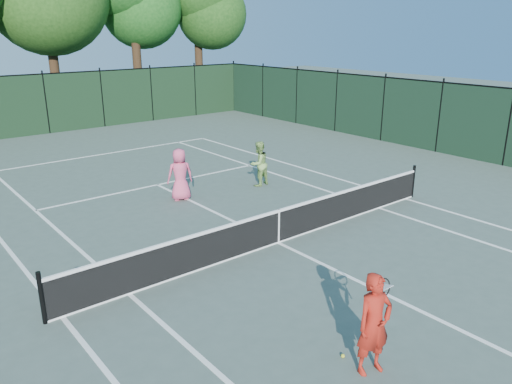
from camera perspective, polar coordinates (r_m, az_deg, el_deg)
ground at (r=12.85m, az=2.56°, el=-5.82°), size 90.00×90.00×0.00m
sideline_doubles_left at (r=10.45m, az=-21.24°, el=-13.18°), size 0.10×23.77×0.01m
sideline_doubles_right at (r=16.76m, az=16.74°, el=-0.74°), size 0.10×23.77×0.01m
sideline_singles_left at (r=10.84m, az=-14.28°, el=-11.24°), size 0.10×23.77×0.01m
sideline_singles_right at (r=15.70m, az=13.88°, el=-1.78°), size 0.10×23.77×0.01m
baseline_far at (r=22.67m, az=-17.82°, el=4.02°), size 10.97×0.10×0.01m
service_line_far at (r=17.83m, az=-11.21°, el=0.82°), size 8.23×0.10×0.01m
center_service_line at (r=12.85m, az=2.56°, el=-5.81°), size 0.10×12.80×0.01m
tennis_net at (r=12.66m, az=2.59°, el=-3.85°), size 11.69×0.09×1.06m
fence_far at (r=28.11m, az=-22.86°, el=9.21°), size 24.00×0.05×3.00m
fence_right at (r=21.99m, az=26.90°, el=6.51°), size 0.05×36.00×3.00m
coach at (r=8.23m, az=13.36°, el=-14.48°), size 1.02×0.56×1.70m
player_pink at (r=15.94m, az=-8.68°, el=2.00°), size 0.93×0.74×1.67m
player_green at (r=17.23m, az=0.32°, el=3.26°), size 0.84×0.69×1.56m
loose_ball_midcourt at (r=8.87m, az=9.90°, el=-17.97°), size 0.07×0.07×0.07m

